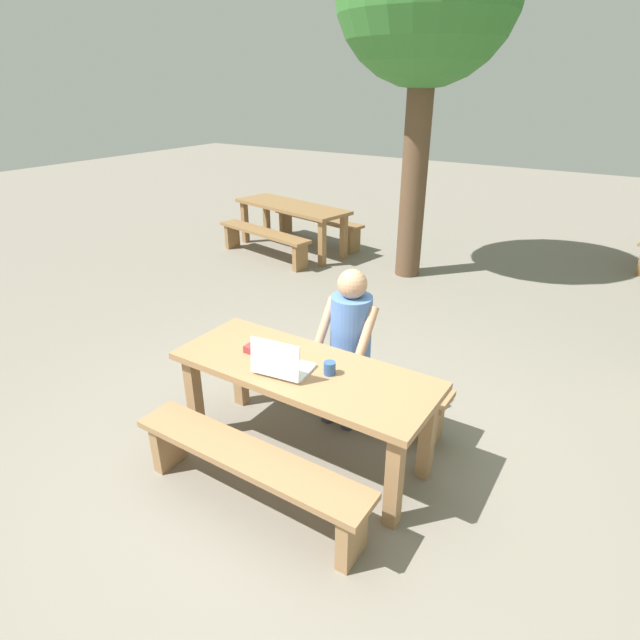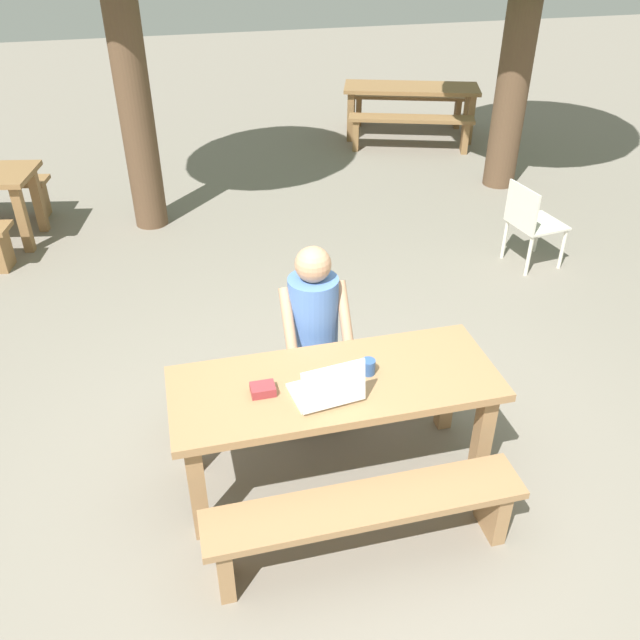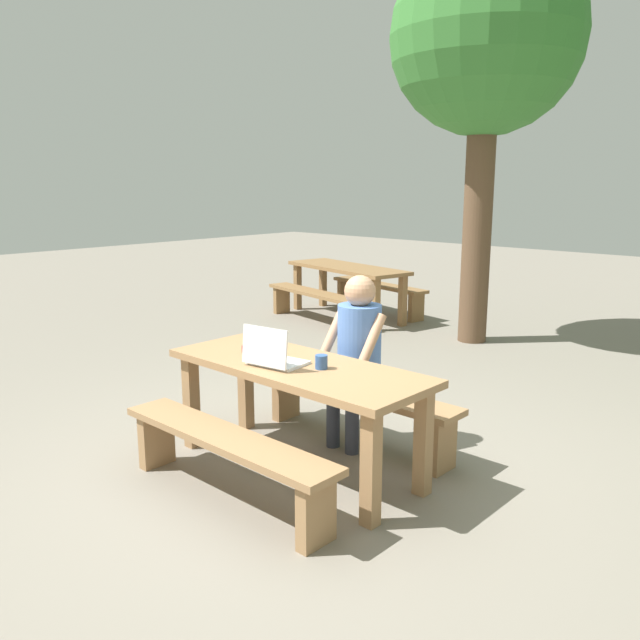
{
  "view_description": "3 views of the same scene",
  "coord_description": "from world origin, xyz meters",
  "views": [
    {
      "loc": [
        1.74,
        -2.49,
        2.51
      ],
      "look_at": [
        -0.03,
        0.25,
        0.99
      ],
      "focal_mm": 28.83,
      "sensor_mm": 36.0,
      "label": 1
    },
    {
      "loc": [
        -0.79,
        -2.84,
        3.06
      ],
      "look_at": [
        -0.03,
        0.25,
        0.99
      ],
      "focal_mm": 37.39,
      "sensor_mm": 36.0,
      "label": 2
    },
    {
      "loc": [
        2.89,
        -2.92,
        1.91
      ],
      "look_at": [
        -0.03,
        0.25,
        0.99
      ],
      "focal_mm": 36.42,
      "sensor_mm": 36.0,
      "label": 3
    }
  ],
  "objects": [
    {
      "name": "ground_plane",
      "position": [
        0.0,
        0.0,
        0.0
      ],
      "size": [
        30.0,
        30.0,
        0.0
      ],
      "primitive_type": "plane",
      "color": "gray"
    },
    {
      "name": "picnic_table_front",
      "position": [
        0.0,
        0.0,
        0.62
      ],
      "size": [
        1.86,
        0.72,
        0.74
      ],
      "color": "#9E754C",
      "rests_on": "ground"
    },
    {
      "name": "bench_near",
      "position": [
        0.0,
        -0.62,
        0.32
      ],
      "size": [
        1.69,
        0.3,
        0.42
      ],
      "color": "#9E754C",
      "rests_on": "ground"
    },
    {
      "name": "bench_far",
      "position": [
        0.0,
        0.62,
        0.32
      ],
      "size": [
        1.69,
        0.3,
        0.42
      ],
      "color": "#9E754C",
      "rests_on": "ground"
    },
    {
      "name": "laptop",
      "position": [
        -0.08,
        -0.14,
        0.8
      ],
      "size": [
        0.39,
        0.33,
        0.27
      ],
      "rotation": [
        0.0,
        0.0,
        3.28
      ],
      "color": "white",
      "rests_on": "picnic_table_front"
    },
    {
      "name": "small_pouch",
      "position": [
        -0.41,
        -0.02,
        0.76
      ],
      "size": [
        0.13,
        0.1,
        0.05
      ],
      "color": "#993338",
      "rests_on": "picnic_table_front"
    },
    {
      "name": "coffee_mug",
      "position": [
        0.2,
        0.02,
        0.78
      ],
      "size": [
        0.08,
        0.08,
        0.09
      ],
      "color": "#335693",
      "rests_on": "picnic_table_front"
    },
    {
      "name": "person_seated",
      "position": [
        0.02,
        0.59,
        0.74
      ],
      "size": [
        0.43,
        0.42,
        1.26
      ],
      "color": "#333847",
      "rests_on": "ground"
    },
    {
      "name": "picnic_table_rear",
      "position": [
        -3.01,
        4.06,
        0.62
      ],
      "size": [
        2.1,
        1.05,
        0.74
      ],
      "rotation": [
        0.0,
        0.0,
        -0.2
      ],
      "color": "olive",
      "rests_on": "ground"
    },
    {
      "name": "bench_rear_south",
      "position": [
        -3.13,
        3.47,
        0.33
      ],
      "size": [
        1.83,
        0.65,
        0.44
      ],
      "rotation": [
        0.0,
        0.0,
        -0.2
      ],
      "color": "olive",
      "rests_on": "ground"
    },
    {
      "name": "bench_rear_north",
      "position": [
        -2.89,
        4.64,
        0.33
      ],
      "size": [
        1.83,
        0.65,
        0.44
      ],
      "rotation": [
        0.0,
        0.0,
        -0.2
      ],
      "color": "olive",
      "rests_on": "ground"
    },
    {
      "name": "tree_right",
      "position": [
        -0.97,
        4.02,
        3.43
      ],
      "size": [
        2.18,
        2.18,
        4.58
      ],
      "color": "brown",
      "rests_on": "ground"
    }
  ]
}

